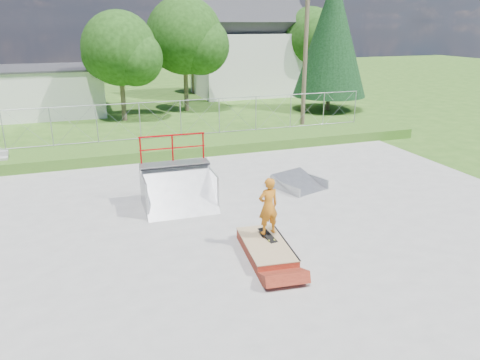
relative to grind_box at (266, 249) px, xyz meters
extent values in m
plane|color=#305B1A|center=(0.42, 1.66, -0.17)|extent=(120.00, 120.00, 0.00)
cube|color=gray|center=(0.42, 1.66, -0.15)|extent=(20.00, 16.00, 0.04)
cube|color=#305B1A|center=(0.42, 11.16, 0.08)|extent=(24.00, 3.00, 0.50)
cube|color=maroon|center=(0.00, 0.00, -0.01)|extent=(1.33, 2.39, 0.32)
cube|color=tan|center=(0.00, 0.00, 0.16)|extent=(1.35, 2.41, 0.02)
cube|color=black|center=(0.18, 0.33, 0.22)|extent=(0.30, 0.81, 0.13)
imported|color=#C96E17|center=(0.18, 0.33, 1.01)|extent=(0.62, 0.44, 1.60)
cube|color=white|center=(-7.58, 23.66, 1.33)|extent=(10.00, 6.00, 3.00)
cube|color=white|center=(9.42, 27.66, 2.33)|extent=(8.00, 6.00, 5.00)
cube|color=#323237|center=(9.42, 27.66, 5.73)|extent=(8.40, 6.08, 6.08)
cylinder|color=brown|center=(7.92, 13.66, 3.83)|extent=(0.24, 0.24, 8.00)
cylinder|color=brown|center=(-1.58, 19.66, 1.05)|extent=(0.30, 0.30, 2.45)
sphere|color=#18370F|center=(-1.58, 19.66, 4.24)|extent=(4.48, 4.48, 4.48)
sphere|color=#18370F|center=(-0.74, 19.10, 3.68)|extent=(3.36, 3.36, 3.36)
cylinder|color=brown|center=(2.92, 21.66, 1.23)|extent=(0.30, 0.30, 2.80)
sphere|color=#18370F|center=(2.92, 21.66, 4.87)|extent=(5.12, 5.12, 5.12)
sphere|color=#18370F|center=(3.88, 21.02, 4.23)|extent=(3.84, 3.84, 3.84)
cylinder|color=brown|center=(14.42, 25.66, 1.14)|extent=(0.30, 0.30, 2.62)
sphere|color=#18370F|center=(14.42, 25.66, 4.55)|extent=(4.80, 4.80, 4.80)
sphere|color=#18370F|center=(15.32, 25.06, 3.95)|extent=(3.60, 3.60, 3.60)
cylinder|color=brown|center=(5.42, 29.66, 0.88)|extent=(0.30, 0.30, 2.10)
sphere|color=#18370F|center=(5.42, 29.66, 3.61)|extent=(3.84, 3.84, 3.84)
sphere|color=#18370F|center=(6.14, 29.18, 3.13)|extent=(2.88, 2.88, 2.88)
cylinder|color=brown|center=(12.42, 18.66, 0.43)|extent=(0.28, 0.28, 1.20)
cone|color=black|center=(12.42, 18.66, 4.88)|extent=(5.04, 5.04, 8.10)
camera|label=1|loc=(-4.41, -10.42, 5.81)|focal=35.00mm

